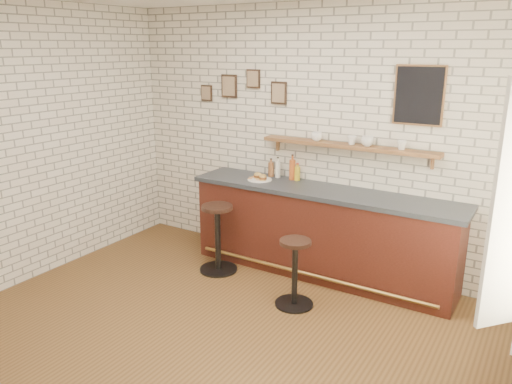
% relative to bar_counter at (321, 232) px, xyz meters
% --- Properties ---
extents(ground, '(5.00, 5.00, 0.00)m').
position_rel_bar_counter_xyz_m(ground, '(-0.22, -1.70, -0.51)').
color(ground, brown).
rests_on(ground, ground).
extents(bar_counter, '(3.10, 0.65, 1.01)m').
position_rel_bar_counter_xyz_m(bar_counter, '(0.00, 0.00, 0.00)').
color(bar_counter, '#421911').
rests_on(bar_counter, ground).
extents(sandwich_plate, '(0.28, 0.28, 0.01)m').
position_rel_bar_counter_xyz_m(sandwich_plate, '(-0.80, -0.03, 0.51)').
color(sandwich_plate, white).
rests_on(sandwich_plate, bar_counter).
extents(ciabatta_sandwich, '(0.21, 0.15, 0.07)m').
position_rel_bar_counter_xyz_m(ciabatta_sandwich, '(-0.79, -0.03, 0.55)').
color(ciabatta_sandwich, tan).
rests_on(ciabatta_sandwich, sandwich_plate).
extents(potato_chips, '(0.26, 0.18, 0.00)m').
position_rel_bar_counter_xyz_m(potato_chips, '(-0.81, -0.02, 0.52)').
color(potato_chips, '#D2914A').
rests_on(potato_chips, sandwich_plate).
extents(bitters_bottle_brown, '(0.07, 0.07, 0.22)m').
position_rel_bar_counter_xyz_m(bitters_bottle_brown, '(-0.77, 0.19, 0.59)').
color(bitters_bottle_brown, brown).
rests_on(bitters_bottle_brown, bar_counter).
extents(bitters_bottle_white, '(0.06, 0.06, 0.25)m').
position_rel_bar_counter_xyz_m(bitters_bottle_white, '(-0.68, 0.19, 0.60)').
color(bitters_bottle_white, silver).
rests_on(bitters_bottle_white, bar_counter).
extents(bitters_bottle_amber, '(0.07, 0.07, 0.30)m').
position_rel_bar_counter_xyz_m(bitters_bottle_amber, '(-0.48, 0.19, 0.63)').
color(bitters_bottle_amber, '#A4471A').
rests_on(bitters_bottle_amber, bar_counter).
extents(condiment_bottle_yellow, '(0.06, 0.06, 0.21)m').
position_rel_bar_counter_xyz_m(condiment_bottle_yellow, '(-0.42, 0.19, 0.59)').
color(condiment_bottle_yellow, gold).
rests_on(condiment_bottle_yellow, bar_counter).
extents(bar_stool_left, '(0.44, 0.44, 0.80)m').
position_rel_bar_counter_xyz_m(bar_stool_left, '(-1.05, -0.54, -0.08)').
color(bar_stool_left, black).
rests_on(bar_stool_left, ground).
extents(bar_stool_right, '(0.39, 0.39, 0.70)m').
position_rel_bar_counter_xyz_m(bar_stool_right, '(0.08, -0.80, -0.13)').
color(bar_stool_right, black).
rests_on(bar_stool_right, ground).
extents(wall_shelf, '(2.00, 0.18, 0.18)m').
position_rel_bar_counter_xyz_m(wall_shelf, '(0.18, 0.20, 0.97)').
color(wall_shelf, brown).
rests_on(wall_shelf, ground).
extents(shelf_cup_a, '(0.16, 0.16, 0.10)m').
position_rel_bar_counter_xyz_m(shelf_cup_a, '(-0.19, 0.20, 1.04)').
color(shelf_cup_a, white).
rests_on(shelf_cup_a, wall_shelf).
extents(shelf_cup_b, '(0.14, 0.14, 0.09)m').
position_rel_bar_counter_xyz_m(shelf_cup_b, '(0.23, 0.20, 1.04)').
color(shelf_cup_b, white).
rests_on(shelf_cup_b, wall_shelf).
extents(shelf_cup_c, '(0.18, 0.18, 0.11)m').
position_rel_bar_counter_xyz_m(shelf_cup_c, '(0.40, 0.20, 1.05)').
color(shelf_cup_c, white).
rests_on(shelf_cup_c, wall_shelf).
extents(shelf_cup_d, '(0.13, 0.13, 0.09)m').
position_rel_bar_counter_xyz_m(shelf_cup_d, '(0.77, 0.20, 1.04)').
color(shelf_cup_d, white).
rests_on(shelf_cup_d, wall_shelf).
extents(back_wall_decor, '(2.96, 0.02, 0.56)m').
position_rel_bar_counter_xyz_m(back_wall_decor, '(0.00, 0.28, 1.54)').
color(back_wall_decor, black).
rests_on(back_wall_decor, ground).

